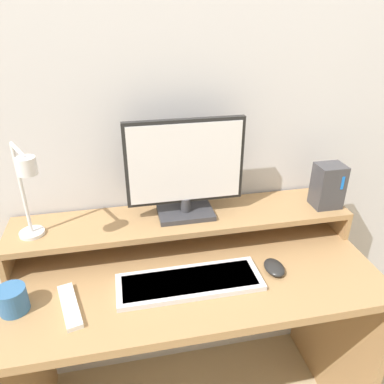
# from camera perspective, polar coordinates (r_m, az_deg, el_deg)

# --- Properties ---
(wall_back) EXTENTS (6.00, 0.05, 2.50)m
(wall_back) POSITION_cam_1_polar(r_m,az_deg,el_deg) (1.38, -2.72, 13.05)
(wall_back) COLOR silver
(wall_back) RESTS_ON ground_plane
(desk) EXTENTS (1.24, 0.57, 0.77)m
(desk) POSITION_cam_1_polar(r_m,az_deg,el_deg) (1.46, 0.08, -18.48)
(desk) COLOR #A87F51
(desk) RESTS_ON ground_plane
(monitor_shelf) EXTENTS (1.24, 0.24, 0.11)m
(monitor_shelf) POSITION_cam_1_polar(r_m,az_deg,el_deg) (1.39, -1.34, -4.26)
(monitor_shelf) COLOR #A87F51
(monitor_shelf) RESTS_ON desk
(monitor) EXTENTS (0.42, 0.13, 0.36)m
(monitor) POSITION_cam_1_polar(r_m,az_deg,el_deg) (1.30, -1.04, 3.54)
(monitor) COLOR #38383D
(monitor) RESTS_ON monitor_shelf
(desk_lamp) EXTENTS (0.13, 0.20, 0.33)m
(desk_lamp) POSITION_cam_1_polar(r_m,az_deg,el_deg) (1.23, -23.84, 0.32)
(desk_lamp) COLOR silver
(desk_lamp) RESTS_ON monitor_shelf
(router_dock) EXTENTS (0.10, 0.09, 0.17)m
(router_dock) POSITION_cam_1_polar(r_m,az_deg,el_deg) (1.50, 20.01, 0.90)
(router_dock) COLOR #3D3D42
(router_dock) RESTS_ON monitor_shelf
(keyboard) EXTENTS (0.47, 0.16, 0.02)m
(keyboard) POSITION_cam_1_polar(r_m,az_deg,el_deg) (1.24, -0.38, -13.55)
(keyboard) COLOR silver
(keyboard) RESTS_ON desk
(mouse) EXTENTS (0.07, 0.10, 0.03)m
(mouse) POSITION_cam_1_polar(r_m,az_deg,el_deg) (1.32, 12.42, -11.16)
(mouse) COLOR black
(mouse) RESTS_ON desk
(remote_control) EXTENTS (0.09, 0.20, 0.02)m
(remote_control) POSITION_cam_1_polar(r_m,az_deg,el_deg) (1.22, -18.12, -16.19)
(remote_control) COLOR white
(remote_control) RESTS_ON desk
(mug) EXTENTS (0.09, 0.09, 0.08)m
(mug) POSITION_cam_1_polar(r_m,az_deg,el_deg) (1.25, -25.67, -14.57)
(mug) COLOR #33669E
(mug) RESTS_ON desk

